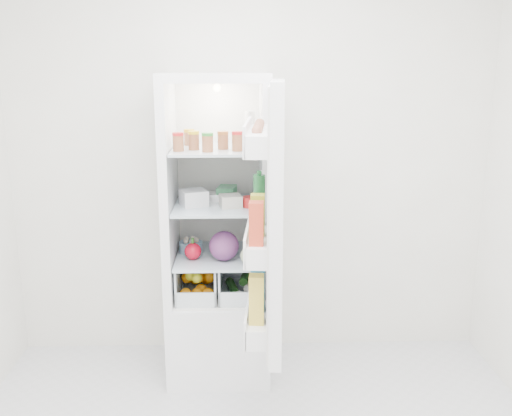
{
  "coord_description": "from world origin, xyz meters",
  "views": [
    {
      "loc": [
        -0.07,
        -2.03,
        1.85
      ],
      "look_at": [
        0.02,
        0.95,
        1.09
      ],
      "focal_mm": 40.0,
      "sensor_mm": 36.0,
      "label": 1
    }
  ],
  "objects_px": {
    "refrigerator": "(219,264)",
    "fridge_door": "(271,225)",
    "red_cabbage": "(224,246)",
    "mushroom_bowl": "(191,247)"
  },
  "relations": [
    {
      "from": "refrigerator",
      "to": "fridge_door",
      "type": "height_order",
      "value": "refrigerator"
    },
    {
      "from": "refrigerator",
      "to": "fridge_door",
      "type": "bearing_deg",
      "value": -66.4
    },
    {
      "from": "red_cabbage",
      "to": "mushroom_bowl",
      "type": "xyz_separation_m",
      "value": [
        -0.2,
        0.15,
        -0.05
      ]
    },
    {
      "from": "mushroom_bowl",
      "to": "fridge_door",
      "type": "relative_size",
      "value": 0.11
    },
    {
      "from": "refrigerator",
      "to": "fridge_door",
      "type": "distance_m",
      "value": 0.82
    },
    {
      "from": "mushroom_bowl",
      "to": "red_cabbage",
      "type": "bearing_deg",
      "value": -35.74
    },
    {
      "from": "red_cabbage",
      "to": "fridge_door",
      "type": "height_order",
      "value": "fridge_door"
    },
    {
      "from": "mushroom_bowl",
      "to": "fridge_door",
      "type": "xyz_separation_m",
      "value": [
        0.44,
        -0.63,
        0.31
      ]
    },
    {
      "from": "refrigerator",
      "to": "mushroom_bowl",
      "type": "xyz_separation_m",
      "value": [
        -0.17,
        -0.01,
        0.11
      ]
    },
    {
      "from": "refrigerator",
      "to": "mushroom_bowl",
      "type": "bearing_deg",
      "value": -176.72
    }
  ]
}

